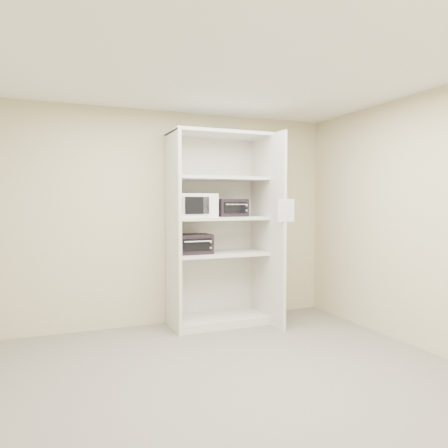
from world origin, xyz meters
name	(u,v)px	position (x,y,z in m)	size (l,w,h in m)	color
floor	(224,382)	(0.00, 0.00, 0.00)	(4.50, 4.00, 0.01)	slate
ceiling	(224,64)	(0.00, 0.00, 2.70)	(4.50, 4.00, 0.01)	white
wall_back	(165,218)	(0.00, 2.00, 1.35)	(4.50, 0.02, 2.70)	#C6BA8F
wall_front	(401,250)	(0.00, -2.00, 1.35)	(4.50, 0.02, 2.70)	#C6BA8F
wall_right	(424,222)	(2.25, 0.00, 1.35)	(0.02, 4.00, 2.70)	#C6BA8F
shelving_unit	(222,235)	(0.67, 1.70, 1.13)	(1.24, 0.92, 2.42)	silver
microwave	(196,205)	(0.30, 1.67, 1.51)	(0.48, 0.36, 0.29)	white
toaster_oven_upper	(230,208)	(0.77, 1.70, 1.48)	(0.39, 0.29, 0.22)	black
toaster_oven_lower	(193,244)	(0.27, 1.67, 1.04)	(0.43, 0.33, 0.24)	black
paper_sign	(286,210)	(1.23, 1.07, 1.45)	(0.21, 0.01, 0.26)	white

